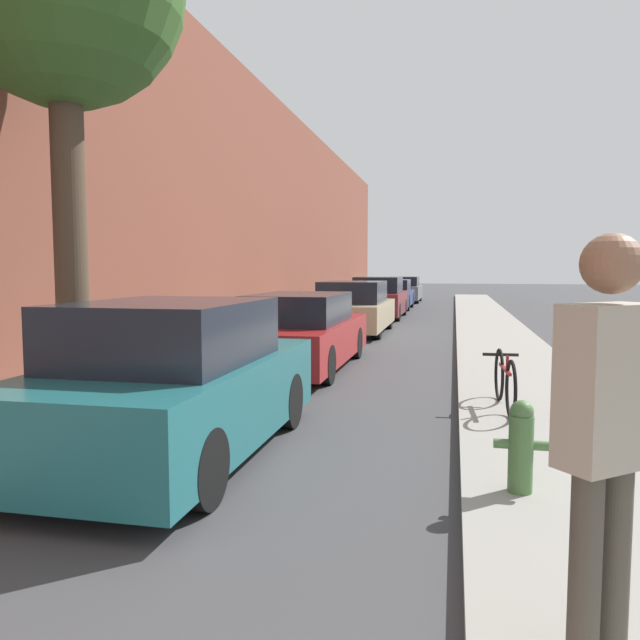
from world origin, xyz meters
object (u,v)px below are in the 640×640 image
object	(u,v)px
parked_car_maroon	(379,299)
parked_car_navy	(392,295)
parked_car_champagne	(354,309)
parked_car_teal	(175,384)
bicycle	(505,381)
parked_car_grey	(403,290)
fire_hydrant	(521,445)
parked_car_red	(301,333)
pedestrian	(605,424)

from	to	relation	value
parked_car_maroon	parked_car_navy	size ratio (longest dim) A/B	1.07
parked_car_champagne	parked_car_navy	world-z (taller)	parked_car_champagne
parked_car_teal	bicycle	xyz separation A→B (m)	(3.22, 2.22, -0.24)
parked_car_grey	bicycle	size ratio (longest dim) A/B	2.67
parked_car_navy	bicycle	distance (m)	20.17
fire_hydrant	bicycle	bearing A→B (deg)	87.98
parked_car_maroon	bicycle	bearing A→B (deg)	-77.38
parked_car_champagne	parked_car_maroon	size ratio (longest dim) A/B	1.02
parked_car_red	parked_car_teal	bearing A→B (deg)	-89.07
parked_car_teal	fire_hydrant	xyz separation A→B (m)	(3.12, -0.62, -0.22)
parked_car_navy	fire_hydrant	size ratio (longest dim) A/B	5.82
parked_car_grey	parked_car_maroon	bearing A→B (deg)	-89.89
parked_car_maroon	parked_car_navy	xyz separation A→B (m)	(-0.04, 5.09, -0.07)
parked_car_maroon	parked_car_grey	distance (m)	10.82
parked_car_grey	bicycle	world-z (taller)	parked_car_grey
fire_hydrant	pedestrian	size ratio (longest dim) A/B	0.38
parked_car_maroon	fire_hydrant	distance (m)	17.93
parked_car_navy	parked_car_grey	distance (m)	5.73
parked_car_maroon	pedestrian	xyz separation A→B (m)	(3.31, -19.77, 0.48)
parked_car_champagne	fire_hydrant	world-z (taller)	parked_car_champagne
parked_car_navy	bicycle	bearing A→B (deg)	-80.42
pedestrian	parked_car_navy	bearing A→B (deg)	58.44
parked_car_maroon	fire_hydrant	world-z (taller)	parked_car_maroon
parked_car_maroon	bicycle	world-z (taller)	parked_car_maroon
parked_car_navy	parked_car_grey	bearing A→B (deg)	89.77
fire_hydrant	bicycle	xyz separation A→B (m)	(0.10, 2.84, -0.02)
bicycle	parked_car_champagne	bearing A→B (deg)	106.24
parked_car_teal	fire_hydrant	bearing A→B (deg)	-11.23
fire_hydrant	parked_car_teal	bearing A→B (deg)	168.77
parked_car_maroon	pedestrian	world-z (taller)	pedestrian
parked_car_teal	parked_car_red	size ratio (longest dim) A/B	0.83
parked_car_maroon	pedestrian	size ratio (longest dim) A/B	2.40
parked_car_champagne	bicycle	distance (m)	9.89
parked_car_teal	parked_car_red	bearing A→B (deg)	90.93
parked_car_maroon	parked_car_champagne	bearing A→B (deg)	-90.40
parked_car_navy	parked_car_grey	xyz separation A→B (m)	(0.02, 5.73, 0.02)
parked_car_red	parked_car_champagne	world-z (taller)	parked_car_champagne
parked_car_red	pedestrian	distance (m)	8.71
parked_car_teal	parked_car_navy	distance (m)	22.11
fire_hydrant	pedestrian	xyz separation A→B (m)	(0.09, -2.12, 0.70)
pedestrian	bicycle	distance (m)	5.01
parked_car_teal	pedestrian	bearing A→B (deg)	-40.47
parked_car_champagne	parked_car_grey	world-z (taller)	parked_car_champagne
parked_car_teal	bicycle	size ratio (longest dim) A/B	2.37
parked_car_navy	bicycle	size ratio (longest dim) A/B	2.50
parked_car_champagne	fire_hydrant	bearing A→B (deg)	-75.00
parked_car_red	pedestrian	size ratio (longest dim) A/B	2.55
parked_car_grey	pedestrian	world-z (taller)	pedestrian
parked_car_maroon	parked_car_grey	bearing A→B (deg)	90.11
parked_car_champagne	pedestrian	xyz separation A→B (m)	(3.35, -14.26, 0.49)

